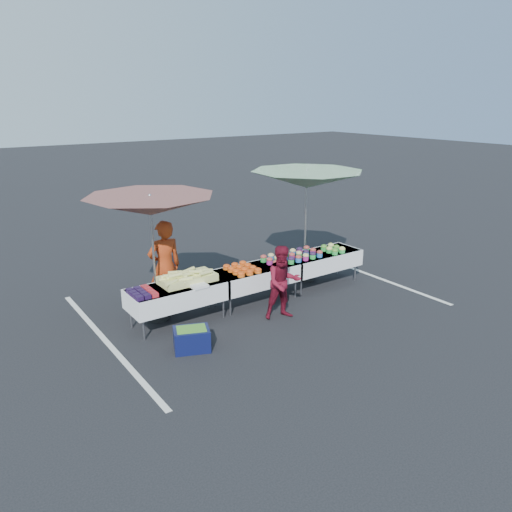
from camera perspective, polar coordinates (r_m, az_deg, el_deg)
ground at (r=10.53m, az=0.00°, el=-5.19°), size 80.00×80.00×0.00m
stripe_left at (r=9.25m, az=-16.69°, el=-9.39°), size 0.10×5.00×0.00m
stripe_right at (r=12.52m, az=12.08°, el=-1.80°), size 0.10×5.00×0.00m
table_left at (r=9.47m, az=-8.98°, el=-4.30°), size 1.86×0.81×0.75m
table_center at (r=10.32m, az=0.00°, el=-2.21°), size 1.86×0.81×0.75m
table_right at (r=11.39m, az=7.43°, el=-0.42°), size 1.86×0.81×0.75m
berry_punnets at (r=9.08m, az=-12.89°, el=-4.12°), size 0.40×0.54×0.08m
corn_pile at (r=9.52m, az=-7.86°, el=-2.49°), size 1.16×0.57×0.26m
plastic_bags at (r=9.28m, az=-6.55°, el=-3.40°), size 0.30×0.25×0.05m
carrot_bowls at (r=10.05m, az=-1.60°, el=-1.45°), size 0.55×0.69×0.11m
potato_cups at (r=10.79m, az=4.13°, el=0.02°), size 1.34×0.58×0.16m
bean_baskets at (r=11.42m, az=8.78°, el=0.82°), size 0.36×0.50×0.15m
vendor at (r=9.92m, az=-10.37°, el=-1.22°), size 0.69×0.47×1.86m
customer at (r=9.53m, az=3.12°, el=-3.05°), size 0.83×0.73×1.45m
umbrella_left at (r=9.25m, az=-11.98°, el=5.57°), size 2.79×2.79×2.44m
umbrella_right at (r=11.25m, az=5.84°, el=8.61°), size 3.18×3.18×2.58m
storage_bin at (r=8.61m, az=-7.36°, el=-9.35°), size 0.72×0.63×0.39m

